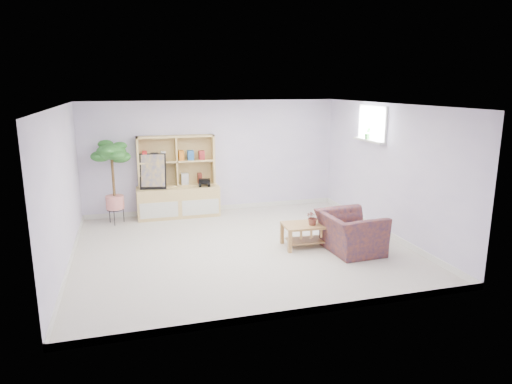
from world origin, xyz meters
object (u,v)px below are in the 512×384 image
object	(u,v)px
floor_tree	(114,183)
armchair	(350,230)
coffee_table	(311,235)
storage_unit	(177,177)

from	to	relation	value
floor_tree	armchair	xyz separation A→B (m)	(3.77, -2.72, -0.46)
coffee_table	floor_tree	distance (m)	4.03
floor_tree	coffee_table	bearing A→B (deg)	-35.11
storage_unit	armchair	world-z (taller)	storage_unit
floor_tree	armchair	distance (m)	4.67
coffee_table	floor_tree	size ratio (longest dim) A/B	0.58
coffee_table	armchair	size ratio (longest dim) A/B	0.96
armchair	floor_tree	bearing A→B (deg)	51.15
coffee_table	floor_tree	world-z (taller)	floor_tree
floor_tree	storage_unit	bearing A→B (deg)	8.49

